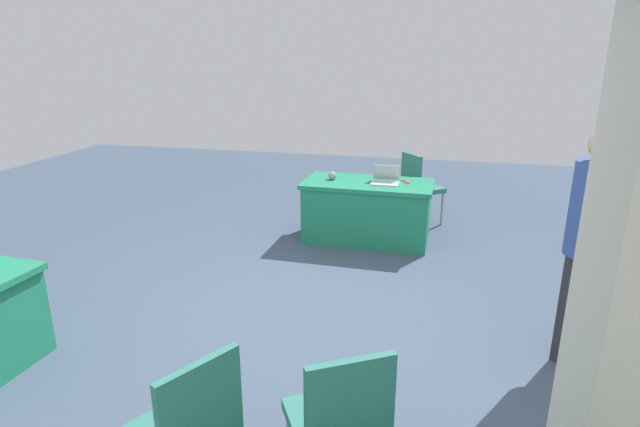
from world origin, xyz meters
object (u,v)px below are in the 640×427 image
object	(u,v)px
table_foreground	(367,211)
person_presenter	(591,237)
scissors_red	(405,182)
chair_tucked_left	(419,184)
chair_aisle	(340,420)
yarn_ball	(332,176)
laptop_silver	(385,180)

from	to	relation	value
table_foreground	person_presenter	distance (m)	2.96
person_presenter	scissors_red	size ratio (longest dim) A/B	9.72
chair_tucked_left	scissors_red	world-z (taller)	chair_tucked_left
table_foreground	chair_tucked_left	distance (m)	0.97
chair_aisle	scissors_red	world-z (taller)	chair_aisle
yarn_ball	scissors_red	world-z (taller)	yarn_ball
chair_tucked_left	table_foreground	bearing A→B (deg)	-73.82
table_foreground	yarn_ball	distance (m)	0.61
table_foreground	laptop_silver	world-z (taller)	laptop_silver
chair_aisle	yarn_ball	distance (m)	4.03
table_foreground	yarn_ball	xyz separation A→B (m)	(0.44, -0.01, 0.41)
person_presenter	laptop_silver	world-z (taller)	person_presenter
chair_tucked_left	yarn_ball	size ratio (longest dim) A/B	9.71
chair_tucked_left	yarn_ball	bearing A→B (deg)	-90.65
table_foreground	chair_aisle	world-z (taller)	chair_aisle
chair_tucked_left	person_presenter	bearing A→B (deg)	-13.33
laptop_silver	yarn_ball	xyz separation A→B (m)	(0.65, -0.03, 0.01)
laptop_silver	chair_tucked_left	bearing A→B (deg)	-114.69
chair_tucked_left	yarn_ball	xyz separation A→B (m)	(1.01, 0.75, 0.23)
table_foreground	chair_tucked_left	xyz separation A→B (m)	(-0.56, -0.76, 0.18)
chair_aisle	yarn_ball	world-z (taller)	chair_aisle
chair_tucked_left	laptop_silver	world-z (taller)	chair_tucked_left
person_presenter	scissors_red	world-z (taller)	person_presenter
chair_aisle	scissors_red	distance (m)	4.02
yarn_ball	chair_aisle	bearing A→B (deg)	102.78
chair_aisle	person_presenter	world-z (taller)	person_presenter
chair_tucked_left	scissors_red	xyz separation A→B (m)	(0.13, 0.67, 0.19)
table_foreground	yarn_ball	world-z (taller)	yarn_ball
table_foreground	scissors_red	world-z (taller)	scissors_red
table_foreground	laptop_silver	xyz separation A→B (m)	(-0.20, 0.01, 0.40)
table_foreground	chair_tucked_left	bearing A→B (deg)	-126.38
chair_aisle	scissors_red	xyz separation A→B (m)	(0.02, -4.02, 0.18)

